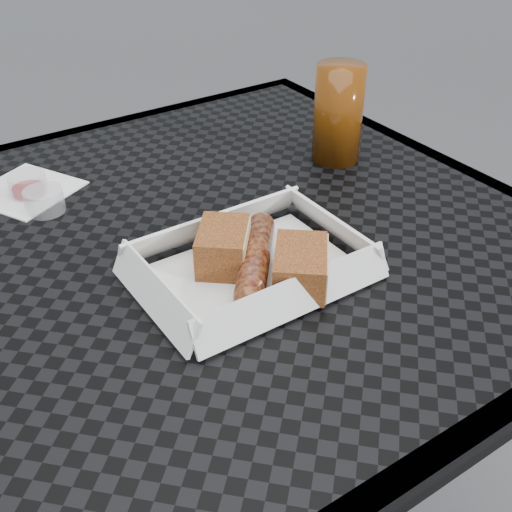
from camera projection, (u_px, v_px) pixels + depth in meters
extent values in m
cube|color=black|center=(214.00, 236.00, 0.79)|extent=(0.80, 0.80, 0.01)
cube|color=black|center=(453.00, 453.00, 0.53)|extent=(0.80, 0.03, 0.03)
cube|color=black|center=(94.00, 135.00, 1.06)|extent=(0.80, 0.03, 0.03)
cube|color=black|center=(433.00, 163.00, 0.98)|extent=(0.03, 0.80, 0.03)
cylinder|color=black|center=(276.00, 259.00, 1.41)|extent=(0.03, 0.03, 0.73)
cube|color=white|center=(251.00, 272.00, 0.71)|extent=(0.22, 0.15, 0.00)
cylinder|color=brown|center=(256.00, 259.00, 0.70)|extent=(0.11, 0.13, 0.03)
sphere|color=brown|center=(261.00, 226.00, 0.76)|extent=(0.03, 0.03, 0.03)
sphere|color=brown|center=(249.00, 299.00, 0.65)|extent=(0.03, 0.03, 0.03)
cube|color=brown|center=(223.00, 247.00, 0.71)|extent=(0.09, 0.09, 0.05)
cube|color=brown|center=(300.00, 267.00, 0.68)|extent=(0.09, 0.10, 0.04)
cylinder|color=#E8580A|center=(317.00, 277.00, 0.70)|extent=(0.02, 0.02, 0.00)
torus|color=white|center=(327.00, 277.00, 0.70)|extent=(0.02, 0.02, 0.00)
cube|color=#B2D17F|center=(324.00, 272.00, 0.71)|extent=(0.02, 0.02, 0.00)
cube|color=white|center=(26.00, 191.00, 0.87)|extent=(0.16, 0.16, 0.00)
cylinder|color=maroon|center=(28.00, 185.00, 0.86)|extent=(0.05, 0.05, 0.03)
cylinder|color=silver|center=(44.00, 201.00, 0.82)|extent=(0.05, 0.05, 0.03)
cylinder|color=#532607|center=(338.00, 114.00, 0.92)|extent=(0.07, 0.07, 0.14)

